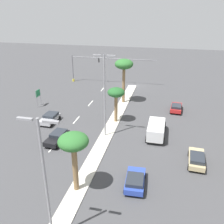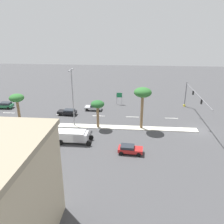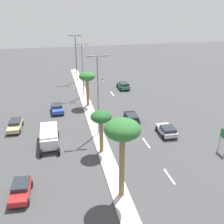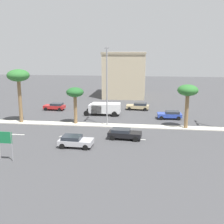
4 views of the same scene
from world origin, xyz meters
TOP-DOWN VIEW (x-y plane):
  - ground_plane at (0.00, 24.71)m, footprint 160.00×160.00m
  - median_curb at (0.00, 31.77)m, footprint 1.80×63.55m
  - lane_stripe_trailing at (5.98, 12.55)m, footprint 0.20×2.80m
  - lane_stripe_leading at (5.98, 20.09)m, footprint 0.20×2.80m
  - lane_stripe_center at (5.98, 28.48)m, footprint 0.20×2.80m
  - directional_road_sign at (14.62, 15.97)m, footprint 0.10×1.46m
  - commercial_building at (-28.01, 24.46)m, footprint 12.83×9.80m
  - palm_tree_trailing at (0.09, 10.80)m, footprint 3.30×3.30m
  - palm_tree_front at (-0.33, 19.27)m, footprint 2.59×2.59m
  - palm_tree_inboard at (0.16, 35.49)m, footprint 2.86×2.86m
  - street_lamp_near at (0.16, 24.14)m, footprint 2.90×0.24m
  - sedan_blue_mid at (-5.44, 33.68)m, footprint 2.15×3.95m
  - sedan_tan_right at (-11.77, 28.30)m, footprint 2.06×4.26m
  - sedan_black_center at (6.00, 27.16)m, footprint 2.16×4.27m
  - sedan_silver_front at (9.65, 21.79)m, footprint 2.19×3.93m
  - sedan_red_inboard at (-9.56, 12.88)m, footprint 2.11×3.93m
  - box_truck at (-6.76, 22.44)m, footprint 2.48×6.10m

SIDE VIEW (x-z plane):
  - ground_plane at x=0.00m, z-range 0.00..0.00m
  - lane_stripe_trailing at x=5.98m, z-range 0.00..0.01m
  - lane_stripe_leading at x=5.98m, z-range 0.00..0.01m
  - lane_stripe_center at x=5.98m, z-range 0.00..0.01m
  - median_curb at x=0.00m, z-range 0.00..0.12m
  - sedan_blue_mid at x=-5.44m, z-range 0.06..1.35m
  - sedan_black_center at x=6.00m, z-range 0.06..1.35m
  - sedan_red_inboard at x=-9.56m, z-range 0.06..1.37m
  - sedan_silver_front at x=9.65m, z-range 0.06..1.37m
  - sedan_tan_right at x=-11.77m, z-range 0.05..1.39m
  - box_truck at x=-6.76m, z-range 0.16..2.22m
  - directional_road_sign at x=14.62m, z-range 0.65..3.71m
  - palm_tree_front at x=-0.33m, z-range 1.88..7.34m
  - palm_tree_inboard at x=0.16m, z-range 2.15..8.35m
  - commercial_building at x=-28.01m, z-range 0.01..10.49m
  - street_lamp_near at x=0.16m, z-range 0.99..12.25m
  - palm_tree_trailing at x=0.09m, z-range 2.92..11.00m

